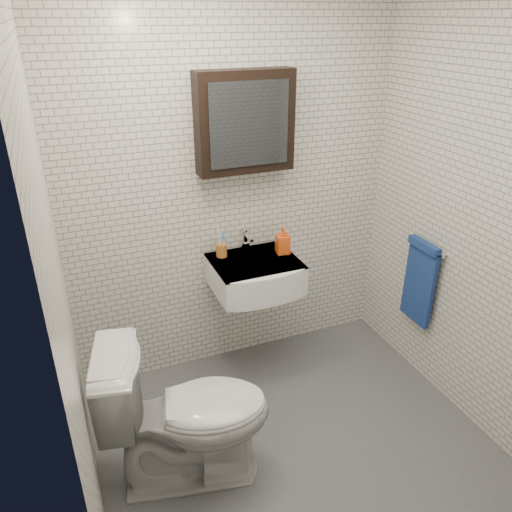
# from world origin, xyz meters

# --- Properties ---
(ground) EXTENTS (2.20, 2.00, 0.01)m
(ground) POSITION_xyz_m (0.00, 0.00, 0.01)
(ground) COLOR #4A4D52
(ground) RESTS_ON ground
(room_shell) EXTENTS (2.22, 2.02, 2.51)m
(room_shell) POSITION_xyz_m (0.00, 0.00, 1.47)
(room_shell) COLOR silver
(room_shell) RESTS_ON ground
(washbasin) EXTENTS (0.55, 0.50, 0.20)m
(washbasin) POSITION_xyz_m (0.05, 0.73, 0.76)
(washbasin) COLOR white
(washbasin) RESTS_ON room_shell
(faucet) EXTENTS (0.06, 0.20, 0.15)m
(faucet) POSITION_xyz_m (0.05, 0.93, 0.92)
(faucet) COLOR silver
(faucet) RESTS_ON washbasin
(mirror_cabinet) EXTENTS (0.60, 0.15, 0.60)m
(mirror_cabinet) POSITION_xyz_m (0.05, 0.93, 1.70)
(mirror_cabinet) COLOR black
(mirror_cabinet) RESTS_ON room_shell
(towel_rail) EXTENTS (0.09, 0.30, 0.58)m
(towel_rail) POSITION_xyz_m (1.04, 0.35, 0.72)
(towel_rail) COLOR silver
(towel_rail) RESTS_ON room_shell
(toothbrush_cup) EXTENTS (0.08, 0.08, 0.20)m
(toothbrush_cup) POSITION_xyz_m (-0.13, 0.91, 0.90)
(toothbrush_cup) COLOR #AD652B
(toothbrush_cup) RESTS_ON washbasin
(soap_bottle) EXTENTS (0.09, 0.10, 0.19)m
(soap_bottle) POSITION_xyz_m (0.27, 0.81, 0.94)
(soap_bottle) COLOR orange
(soap_bottle) RESTS_ON washbasin
(toilet) EXTENTS (0.93, 0.65, 0.86)m
(toilet) POSITION_xyz_m (-0.62, 0.05, 0.43)
(toilet) COLOR silver
(toilet) RESTS_ON ground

